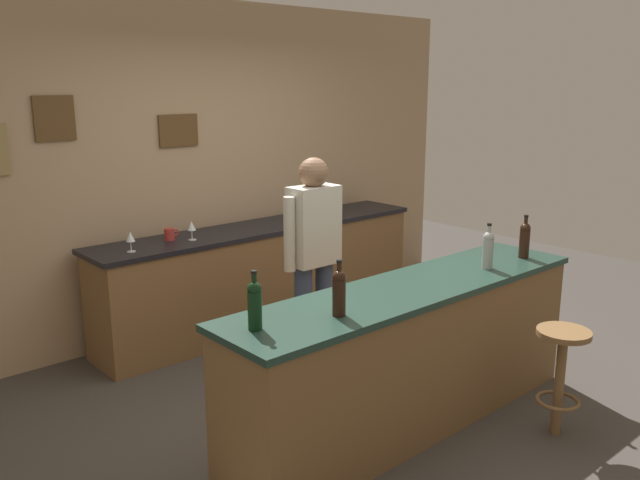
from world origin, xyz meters
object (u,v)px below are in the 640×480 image
Objects in this scene: wine_glass_c at (291,210)px; coffee_mug at (170,234)px; wine_bottle_b at (339,291)px; bar_stool at (561,364)px; wine_bottle_a at (255,304)px; bartender at (314,253)px; wine_bottle_d at (525,239)px; wine_glass_a at (130,237)px; wine_bottle_c at (488,248)px; wine_glass_b at (192,226)px.

wine_glass_c is 1.24× the size of coffee_mug.
wine_bottle_b is 1.97× the size of wine_glass_c.
coffee_mug reaches higher than bar_stool.
wine_bottle_a is 1.97× the size of wine_glass_c.
wine_bottle_a is at bearing -142.51° from bartender.
wine_bottle_d reaches higher than wine_glass_a.
wine_glass_a is at bearing 133.83° from wine_bottle_d.
wine_bottle_b is at bearing 154.83° from bar_stool.
wine_bottle_d is 1.97× the size of wine_glass_a.
wine_bottle_d is 2.84m from wine_glass_a.
wine_bottle_c is 2.47m from coffee_mug.
bartender is 1.28m from coffee_mug.
wine_glass_c is at bearing 58.16° from bartender.
wine_bottle_d is (2.23, -0.13, 0.00)m from wine_bottle_a.
bar_stool is at bearing -60.98° from wine_glass_a.
wine_bottle_a is 2.45× the size of coffee_mug.
bartender is 5.29× the size of wine_bottle_a.
wine_bottle_c is at bearing -62.43° from coffee_mug.
wine_bottle_b is at bearing -16.14° from wine_bottle_a.
coffee_mug is (-1.07, 2.80, 0.49)m from bar_stool.
wine_bottle_b is 2.52m from wine_glass_c.
bar_stool is at bearing -96.60° from wine_bottle_c.
bartender is 1.78m from bar_stool.
bar_stool is 4.39× the size of wine_glass_b.
wine_glass_a is (-0.89, 1.03, 0.07)m from bartender.
wine_bottle_d is at bearing -46.17° from wine_glass_a.
wine_bottle_c is at bearing 178.70° from wine_bottle_d.
wine_bottle_b is 1.97× the size of wine_glass_b.
bar_stool is 4.39× the size of wine_glass_c.
wine_bottle_a reaches higher than bar_stool.
bartender is at bearing 122.74° from wine_bottle_c.
wine_glass_c is (-0.40, 2.11, -0.05)m from wine_bottle_d.
wine_bottle_a reaches higher than coffee_mug.
bar_stool is 3.04m from coffee_mug.
wine_glass_c is (0.68, 1.09, 0.07)m from bartender.
wine_bottle_a is (-1.73, 0.73, 0.60)m from bar_stool.
wine_bottle_c is at bearing -90.79° from wine_glass_c.
wine_bottle_a is at bearing 157.07° from bar_stool.
wine_bottle_d is 2.45× the size of coffee_mug.
wine_glass_c is at bearing 2.09° from wine_glass_a.
wine_bottle_d is at bearing -1.30° from wine_bottle_c.
bartender is at bearing -49.09° from wine_glass_a.
wine_bottle_b is at bearing -84.74° from wine_glass_a.
bar_stool is 2.22× the size of wine_bottle_a.
wine_glass_c is (1.38, 2.11, -0.05)m from wine_bottle_b.
bar_stool is 1.97m from wine_bottle_a.
wine_glass_b is (0.34, 2.08, -0.05)m from wine_bottle_b.
bartender is at bearing 55.25° from wine_bottle_b.
wine_glass_c is at bearing 47.16° from wine_bottle_a.
coffee_mug is (0.21, 2.20, -0.11)m from wine_bottle_b.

